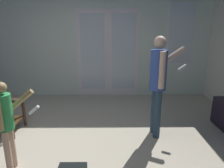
% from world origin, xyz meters
% --- Properties ---
extents(ground_plane, '(6.25, 5.21, 0.02)m').
position_xyz_m(ground_plane, '(0.00, 0.00, -0.01)').
color(ground_plane, '#B1A691').
extents(wall_back_with_doors, '(6.25, 0.09, 2.64)m').
position_xyz_m(wall_back_with_doors, '(0.11, 2.57, 1.29)').
color(wall_back_with_doors, silver).
rests_on(wall_back_with_doors, ground_plane).
extents(person_adult, '(0.61, 0.44, 1.53)m').
position_xyz_m(person_adult, '(1.44, 0.56, 0.92)').
color(person_adult, '#2A3E51').
rests_on(person_adult, ground_plane).
extents(person_child, '(0.43, 0.30, 1.08)m').
position_xyz_m(person_child, '(-0.44, -0.24, 0.65)').
color(person_child, tan).
rests_on(person_child, ground_plane).
extents(tv_remote_black, '(0.17, 0.14, 0.02)m').
position_xyz_m(tv_remote_black, '(-0.83, 0.76, 0.50)').
color(tv_remote_black, black).
rests_on(tv_remote_black, coffee_table).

